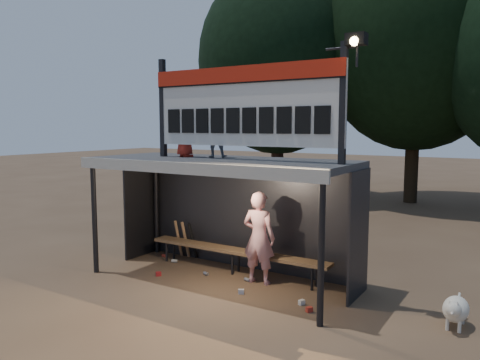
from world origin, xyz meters
name	(u,v)px	position (x,y,z in m)	size (l,w,h in m)	color
ground	(220,280)	(0.00, 0.00, 0.00)	(80.00, 80.00, 0.00)	brown
player	(259,238)	(0.69, 0.28, 0.87)	(0.63, 0.41, 1.73)	white
child_a	(215,132)	(-0.28, 0.27, 2.80)	(0.47, 0.37, 0.97)	slate
child_b	(185,131)	(-0.91, 0.12, 2.82)	(0.49, 0.32, 1.01)	#A72419
dugout_shelter	(227,183)	(0.00, 0.24, 1.85)	(5.10, 2.08, 2.32)	#3A3A3D
scoreboard_assembly	(245,103)	(0.56, -0.01, 3.32)	(4.10, 0.27, 1.99)	black
bench	(235,252)	(0.00, 0.55, 0.43)	(4.00, 0.35, 0.48)	brown
tree_left	(278,61)	(-4.00, 10.00, 5.51)	(6.46, 6.46, 9.27)	#311E15
tree_mid	(417,38)	(1.00, 11.50, 6.17)	(7.22, 7.22, 10.36)	black
dog	(455,309)	(4.09, 0.08, 0.28)	(0.36, 0.81, 0.49)	white
bats	(185,240)	(-1.49, 0.82, 0.43)	(0.47, 0.33, 0.84)	#A0724A
litter	(220,279)	(0.03, -0.03, 0.04)	(4.12, 1.24, 0.08)	#A61C1D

